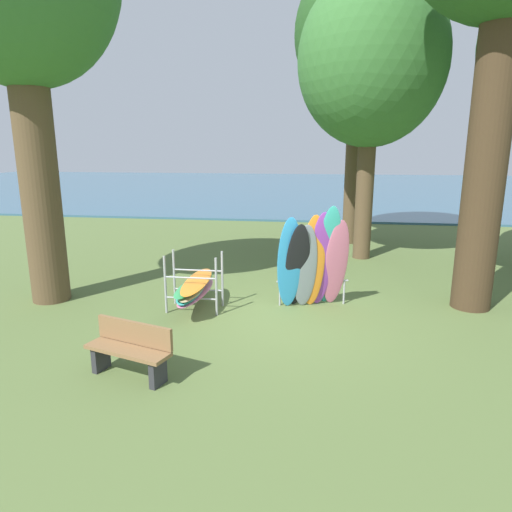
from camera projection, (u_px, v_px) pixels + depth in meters
ground_plane at (289, 316)px, 9.57m from camera, size 80.00×80.00×0.00m
lake_water at (314, 187)px, 38.59m from camera, size 80.00×36.00×0.10m
tree_mid_behind at (359, 36)px, 15.20m from camera, size 4.31×4.31×9.61m
tree_far_left_back at (372, 62)px, 13.23m from camera, size 4.31×4.31×8.38m
leaning_board_pile at (313, 263)px, 9.82m from camera, size 1.63×0.98×2.31m
board_storage_rack at (195, 286)px, 9.87m from camera, size 1.15×2.13×1.25m
park_bench at (130, 349)px, 7.01m from camera, size 1.46×0.82×0.85m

